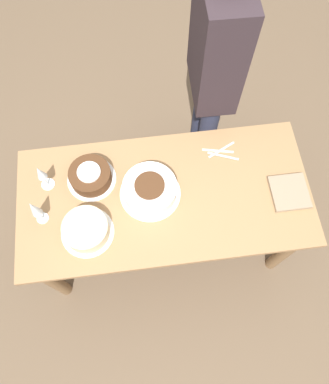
{
  "coord_description": "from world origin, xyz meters",
  "views": [
    {
      "loc": [
        0.09,
        0.73,
        2.51
      ],
      "look_at": [
        0.0,
        0.0,
        0.78
      ],
      "focal_mm": 35.0,
      "sensor_mm": 36.0,
      "label": 1
    }
  ],
  "objects_px": {
    "cake_center_white": "(150,190)",
    "cake_back_decorated": "(86,230)",
    "person_cutting": "(214,63)",
    "wine_glass_near": "(41,174)",
    "wine_glass_far": "(34,209)",
    "cake_front_chocolate": "(90,176)"
  },
  "relations": [
    {
      "from": "person_cutting",
      "to": "cake_back_decorated",
      "type": "bearing_deg",
      "value": -43.06
    },
    {
      "from": "cake_center_white",
      "to": "person_cutting",
      "type": "xyz_separation_m",
      "value": [
        -0.41,
        -0.59,
        0.2
      ]
    },
    {
      "from": "cake_back_decorated",
      "to": "person_cutting",
      "type": "xyz_separation_m",
      "value": [
        -0.74,
        -0.76,
        0.2
      ]
    },
    {
      "from": "person_cutting",
      "to": "wine_glass_near",
      "type": "bearing_deg",
      "value": -61.97
    },
    {
      "from": "wine_glass_near",
      "to": "wine_glass_far",
      "type": "relative_size",
      "value": 0.93
    },
    {
      "from": "wine_glass_near",
      "to": "wine_glass_far",
      "type": "bearing_deg",
      "value": 81.51
    },
    {
      "from": "wine_glass_far",
      "to": "person_cutting",
      "type": "height_order",
      "value": "person_cutting"
    },
    {
      "from": "cake_front_chocolate",
      "to": "cake_center_white",
      "type": "bearing_deg",
      "value": 158.26
    },
    {
      "from": "wine_glass_near",
      "to": "person_cutting",
      "type": "distance_m",
      "value": 1.05
    },
    {
      "from": "cake_center_white",
      "to": "cake_back_decorated",
      "type": "distance_m",
      "value": 0.37
    },
    {
      "from": "cake_back_decorated",
      "to": "wine_glass_near",
      "type": "relative_size",
      "value": 1.35
    },
    {
      "from": "cake_front_chocolate",
      "to": "wine_glass_far",
      "type": "xyz_separation_m",
      "value": [
        0.26,
        0.19,
        0.1
      ]
    },
    {
      "from": "person_cutting",
      "to": "cake_front_chocolate",
      "type": "bearing_deg",
      "value": -55.06
    },
    {
      "from": "cake_back_decorated",
      "to": "wine_glass_near",
      "type": "height_order",
      "value": "wine_glass_near"
    },
    {
      "from": "wine_glass_far",
      "to": "cake_back_decorated",
      "type": "bearing_deg",
      "value": 155.27
    },
    {
      "from": "cake_center_white",
      "to": "cake_back_decorated",
      "type": "bearing_deg",
      "value": 27.24
    },
    {
      "from": "cake_center_white",
      "to": "cake_front_chocolate",
      "type": "relative_size",
      "value": 1.23
    },
    {
      "from": "cake_center_white",
      "to": "cake_front_chocolate",
      "type": "height_order",
      "value": "cake_center_white"
    },
    {
      "from": "cake_front_chocolate",
      "to": "wine_glass_far",
      "type": "relative_size",
      "value": 1.22
    },
    {
      "from": "cake_center_white",
      "to": "wine_glass_near",
      "type": "height_order",
      "value": "wine_glass_near"
    },
    {
      "from": "cake_front_chocolate",
      "to": "cake_back_decorated",
      "type": "xyz_separation_m",
      "value": [
        0.03,
        0.29,
        0.0
      ]
    },
    {
      "from": "cake_front_chocolate",
      "to": "person_cutting",
      "type": "distance_m",
      "value": 0.87
    }
  ]
}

